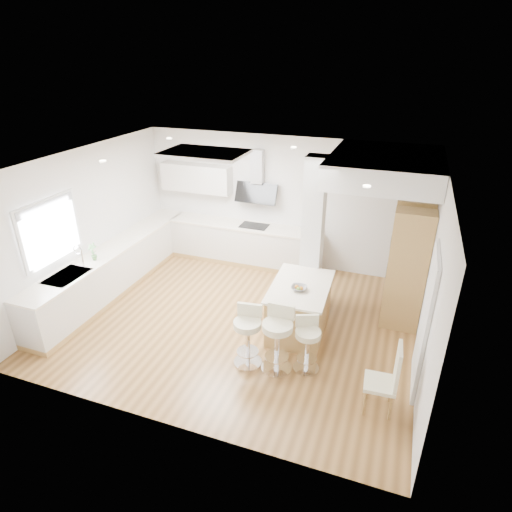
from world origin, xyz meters
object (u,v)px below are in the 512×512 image
at_px(dining_chair, 389,377).
at_px(bar_stool_b, 278,336).
at_px(bar_stool_c, 307,342).
at_px(bar_stool_a, 248,333).
at_px(peninsula, 300,308).

bearing_deg(dining_chair, bar_stool_b, 165.72).
relative_size(bar_stool_b, bar_stool_c, 1.19).
height_order(bar_stool_a, bar_stool_b, bar_stool_b).
xyz_separation_m(bar_stool_a, dining_chair, (2.04, -0.28, 0.01)).
distance_m(bar_stool_c, dining_chair, 1.26).
height_order(peninsula, bar_stool_a, bar_stool_a).
distance_m(bar_stool_a, bar_stool_b, 0.46).
distance_m(peninsula, bar_stool_b, 1.09).
distance_m(bar_stool_b, dining_chair, 1.61).
height_order(bar_stool_c, dining_chair, dining_chair).
xyz_separation_m(bar_stool_b, dining_chair, (1.58, -0.31, -0.03)).
distance_m(bar_stool_a, bar_stool_c, 0.88).
relative_size(peninsula, dining_chair, 1.40).
relative_size(bar_stool_a, dining_chair, 0.93).
bearing_deg(bar_stool_a, dining_chair, -15.46).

